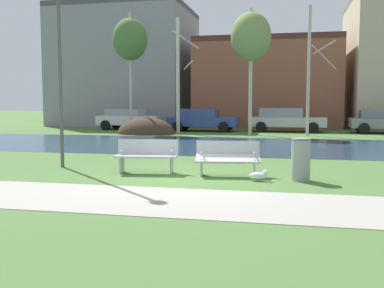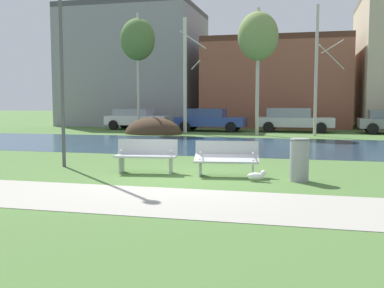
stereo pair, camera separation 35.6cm
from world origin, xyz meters
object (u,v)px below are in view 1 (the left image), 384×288
object	(u,v)px
trash_bin	(301,159)
parked_van_nearest_white	(129,118)
bench_right	(228,157)
parked_wagon_fourth_grey	(384,121)
parked_hatch_third_silver	(285,119)
parked_sedan_second_blue	(202,119)
seagull	(259,176)
streetlamp	(59,23)
bench_left	(147,155)

from	to	relation	value
trash_bin	parked_van_nearest_white	distance (m)	20.61
bench_right	parked_wagon_fourth_grey	distance (m)	18.41
parked_hatch_third_silver	trash_bin	bearing A→B (deg)	-88.17
bench_right	parked_wagon_fourth_grey	size ratio (longest dim) A/B	0.41
parked_sedan_second_blue	parked_wagon_fourth_grey	size ratio (longest dim) A/B	1.08
seagull	parked_van_nearest_white	size ratio (longest dim) A/B	0.11
trash_bin	parked_sedan_second_blue	world-z (taller)	parked_sedan_second_blue
bench_right	trash_bin	xyz separation A→B (m)	(1.78, -0.32, 0.05)
trash_bin	seagull	size ratio (longest dim) A/B	2.10
streetlamp	parked_van_nearest_white	distance (m)	17.56
seagull	parked_sedan_second_blue	bearing A→B (deg)	105.27
seagull	parked_sedan_second_blue	distance (m)	18.06
bench_left	seagull	size ratio (longest dim) A/B	3.46
trash_bin	parked_wagon_fourth_grey	distance (m)	18.13
bench_right	parked_sedan_second_blue	xyz separation A→B (m)	(-3.93, 16.81, 0.28)
bench_left	streetlamp	world-z (taller)	streetlamp
bench_left	parked_sedan_second_blue	bearing A→B (deg)	96.14
parked_hatch_third_silver	bench_right	bearing A→B (deg)	-93.99
bench_left	streetlamp	xyz separation A→B (m)	(-2.69, 0.53, 3.57)
bench_right	streetlamp	distance (m)	6.02
parked_van_nearest_white	parked_wagon_fourth_grey	distance (m)	15.84
parked_sedan_second_blue	parked_hatch_third_silver	world-z (taller)	parked_hatch_third_silver
seagull	parked_wagon_fourth_grey	world-z (taller)	parked_wagon_fourth_grey
bench_left	seagull	bearing A→B (deg)	-11.47
bench_left	seagull	xyz separation A→B (m)	(2.95, -0.60, -0.34)
bench_left	parked_sedan_second_blue	world-z (taller)	parked_sedan_second_blue
streetlamp	parked_sedan_second_blue	bearing A→B (deg)	86.90
bench_left	seagull	distance (m)	3.02
streetlamp	trash_bin	bearing A→B (deg)	-7.35
streetlamp	parked_hatch_third_silver	bearing A→B (deg)	70.31
bench_left	parked_sedan_second_blue	distance (m)	16.91
bench_right	parked_van_nearest_white	bearing A→B (deg)	117.36
bench_right	parked_hatch_third_silver	size ratio (longest dim) A/B	0.35
trash_bin	streetlamp	size ratio (longest dim) A/B	0.16
trash_bin	parked_wagon_fourth_grey	size ratio (longest dim) A/B	0.25
seagull	parked_van_nearest_white	xyz separation A→B (m)	(-9.76, 17.87, 0.60)
trash_bin	streetlamp	xyz separation A→B (m)	(-6.59, 0.85, 3.52)
parked_wagon_fourth_grey	trash_bin	bearing A→B (deg)	-106.40
parked_van_nearest_white	parked_wagon_fourth_grey	xyz separation A→B (m)	(15.83, -0.21, -0.00)
streetlamp	bench_left	bearing A→B (deg)	-11.10
bench_right	seagull	size ratio (longest dim) A/B	3.46
parked_hatch_third_silver	parked_sedan_second_blue	bearing A→B (deg)	-173.79
streetlamp	parked_wagon_fourth_grey	world-z (taller)	streetlamp
bench_left	parked_wagon_fourth_grey	world-z (taller)	parked_wagon_fourth_grey
parked_van_nearest_white	parked_hatch_third_silver	distance (m)	10.15
seagull	parked_wagon_fourth_grey	xyz separation A→B (m)	(6.07, 17.66, 0.60)
streetlamp	bench_right	bearing A→B (deg)	-6.25
bench_left	bench_right	bearing A→B (deg)	0.00
streetlamp	parked_van_nearest_white	world-z (taller)	streetlamp
streetlamp	parked_van_nearest_white	xyz separation A→B (m)	(-4.12, 16.75, -3.31)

